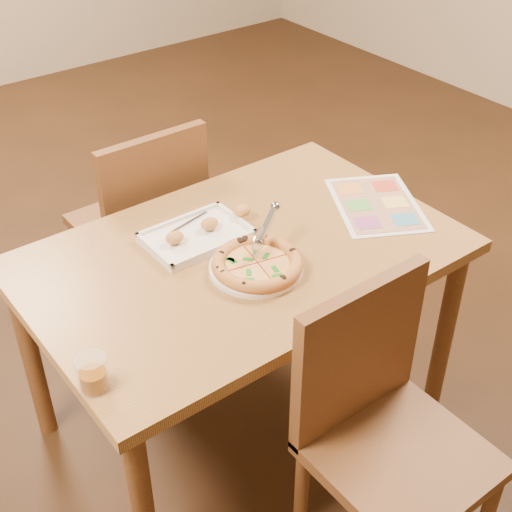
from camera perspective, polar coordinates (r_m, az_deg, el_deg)
room at (r=1.86m, az=-1.39°, el=16.42°), size 7.00×7.00×7.00m
dining_table at (r=2.21m, az=-1.12°, el=-1.40°), size 1.30×0.85×0.72m
chair_near at (r=1.92m, az=9.80°, el=-11.67°), size 0.42×0.42×0.47m
chair_far at (r=2.67m, az=-8.79°, el=3.65°), size 0.42×0.42×0.47m
plate at (r=2.07m, az=0.00°, el=-0.96°), size 0.30×0.30×0.01m
pizza at (r=2.06m, az=0.12°, el=-0.62°), size 0.27×0.27×0.04m
pizza_cutter at (r=2.08m, az=0.66°, el=2.03°), size 0.16×0.10×0.10m
appetizer_tray at (r=2.21m, az=-4.56°, el=1.74°), size 0.36×0.21×0.06m
glass_tumbler at (r=1.74m, az=-12.93°, el=-9.27°), size 0.08×0.08×0.09m
menu at (r=2.41m, az=9.63°, el=4.11°), size 0.41×0.46×0.00m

